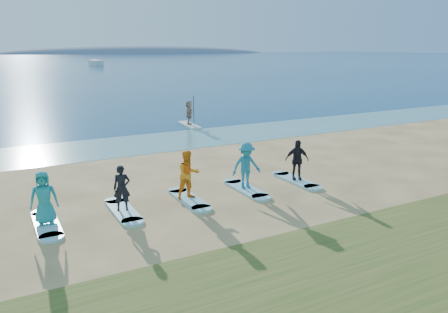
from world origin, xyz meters
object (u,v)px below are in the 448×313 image
student_2 (188,175)px  student_4 (297,160)px  paddleboard (189,125)px  surfboard_2 (189,199)px  surfboard_0 (47,225)px  student_3 (246,166)px  surfboard_1 (123,211)px  student_1 (122,188)px  boat_offshore_b (96,66)px  surfboard_4 (296,180)px  student_0 (44,198)px  surfboard_3 (246,189)px  paddleboarder (189,113)px

student_2 → student_4: (4.70, 0.00, -0.05)m
paddleboard → surfboard_2: paddleboard is taller
surfboard_0 → student_3: student_3 is taller
surfboard_1 → surfboard_2: bearing=0.0°
paddleboard → surfboard_2: size_ratio=1.36×
student_1 → student_3: 4.70m
paddleboard → student_3: bearing=-100.9°
student_1 → student_2: student_2 is taller
student_4 → paddleboard: bearing=108.0°
paddleboard → boat_offshore_b: size_ratio=0.57×
surfboard_4 → surfboard_0: bearing=180.0°
student_1 → surfboard_4: size_ratio=0.68×
surfboard_1 → student_3: (4.70, 0.00, 0.92)m
surfboard_1 → surfboard_0: bearing=180.0°
student_0 → surfboard_2: (4.70, 0.00, -0.86)m
surfboard_3 → surfboard_4: 2.35m
paddleboarder → surfboard_4: bearing=-160.8°
surfboard_3 → student_4: size_ratio=1.36×
student_3 → surfboard_0: bearing=-174.2°
student_0 → surfboard_3: student_0 is taller
surfboard_2 → surfboard_1: bearing=180.0°
student_1 → surfboard_0: bearing=-164.1°
surfboard_0 → student_3: (7.05, 0.00, 0.92)m
surfboard_1 → surfboard_4: same height
surfboard_0 → student_4: student_4 is taller
student_0 → surfboard_2: bearing=8.7°
surfboard_2 → surfboard_4: size_ratio=1.00×
surfboard_2 → student_2: (0.00, 0.00, 0.90)m
student_1 → surfboard_4: 7.10m
surfboard_4 → student_4: bearing=0.0°
paddleboarder → student_2: size_ratio=0.93×
surfboard_4 → student_4: (0.00, 0.00, 0.85)m
student_1 → student_4: size_ratio=0.93×
surfboard_3 → surfboard_4: size_ratio=1.00×
student_0 → surfboard_0: bearing=0.0°
surfboard_0 → surfboard_2: bearing=0.0°
boat_offshore_b → surfboard_1: boat_offshore_b is taller
surfboard_4 → paddleboarder: bearing=84.3°
boat_offshore_b → surfboard_1: size_ratio=2.38×
paddleboard → paddleboarder: paddleboarder is taller
surfboard_0 → student_2: (4.70, 0.00, 0.90)m
paddleboarder → surfboard_3: 14.06m
paddleboarder → surfboard_3: bearing=-170.4°
surfboard_1 → surfboard_3: same height
surfboard_4 → student_4: student_4 is taller
student_0 → student_3: size_ratio=0.93×
surfboard_1 → student_2: (2.35, 0.00, 0.90)m
surfboard_2 → student_4: 4.78m
student_1 → surfboard_4: (7.05, 0.00, -0.79)m
surfboard_3 → student_3: size_ratio=1.25×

